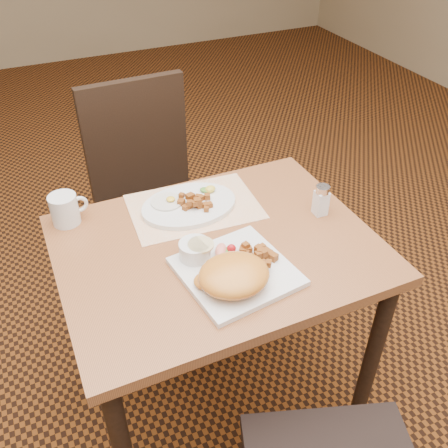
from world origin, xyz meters
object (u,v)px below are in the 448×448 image
Objects in this scene: chair_far at (150,191)px; plate_square at (236,272)px; salt_shaker at (321,200)px; plate_oval at (189,205)px; table at (218,272)px; coffee_mug at (65,209)px.

chair_far is 3.46× the size of plate_square.
salt_shaker reaches higher than plate_square.
chair_far is 9.70× the size of salt_shaker.
table is at bearing -87.13° from plate_oval.
chair_far is 3.19× the size of plate_oval.
salt_shaker is at bearing 117.60° from chair_far.
salt_shaker is at bearing 21.84° from plate_square.
salt_shaker is at bearing -20.92° from coffee_mug.
table is at bearing 88.38° from plate_square.
plate_square is 0.33m from plate_oval.
table is 7.83× the size of coffee_mug.
plate_oval is at bearing 88.97° from chair_far.
salt_shaker reaches higher than table.
coffee_mug is at bearing 44.46° from chair_far.
coffee_mug is (-0.36, 0.08, 0.04)m from plate_oval.
plate_square is (-0.00, -0.13, 0.12)m from table.
table is at bearing -178.74° from salt_shaker.
chair_far is at bearing 91.50° from table.
salt_shaker is 0.77m from coffee_mug.
table is 0.67m from chair_far.
coffee_mug is (-0.37, 0.28, 0.16)m from table.
plate_oval is at bearing 92.87° from table.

